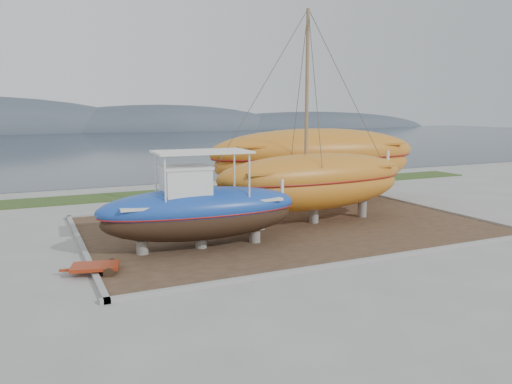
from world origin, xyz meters
name	(u,v)px	position (x,y,z in m)	size (l,w,h in m)	color
ground	(336,248)	(0.00, 0.00, 0.00)	(140.00, 140.00, 0.00)	gray
dirt_patch	(287,226)	(0.00, 4.00, 0.03)	(18.00, 12.00, 0.06)	#422D1E
curb_frame	(287,225)	(0.00, 4.00, 0.07)	(18.60, 12.60, 0.15)	gray
grass_strip	(205,190)	(0.00, 15.50, 0.04)	(44.00, 3.00, 0.08)	#284219
sea	(95,143)	(0.00, 70.00, 0.00)	(260.00, 100.00, 0.04)	#182530
mountain_ridge	(67,131)	(0.00, 125.00, 0.00)	(200.00, 36.00, 20.00)	#333D49
blue_caique	(200,200)	(-4.90, 2.03, 1.95)	(7.85, 2.45, 3.78)	#1A43A3
white_dinghy	(159,215)	(-5.54, 6.00, 0.65)	(3.91, 1.47, 1.17)	silver
orange_sailboat	(316,120)	(1.43, 3.97, 4.94)	(10.11, 2.98, 9.75)	#B86C1C
orange_bare_hull	(315,166)	(4.42, 8.71, 2.14)	(12.68, 3.80, 4.16)	#B86C1C
red_trailer	(95,269)	(-9.05, 0.65, 0.16)	(2.28, 1.14, 0.32)	#9E2E11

